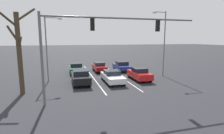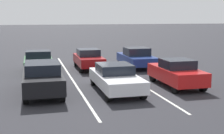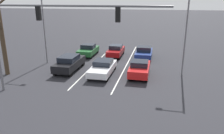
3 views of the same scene
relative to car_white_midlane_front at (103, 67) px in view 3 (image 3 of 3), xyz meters
The scene contains 13 objects.
ground_plane 7.59m from the car_white_midlane_front, 90.14° to the right, with size 240.00×240.00×0.00m, color #28282D.
lane_stripe_left_divider 4.92m from the car_white_midlane_front, 112.17° to the right, with size 0.12×18.09×0.01m, color silver.
lane_stripe_center_divider 4.91m from the car_white_midlane_front, 68.24° to the right, with size 0.12×18.09×0.01m, color silver.
car_white_midlane_front is the anchor object (origin of this frame).
car_red_leftlane_front 3.60m from the car_white_midlane_front, behind, with size 1.82×4.16×1.52m.
car_black_rightlane_front 3.70m from the car_white_midlane_front, ahead, with size 1.87×4.75×1.61m.
car_darkgreen_rightlane_second 7.73m from the car_white_midlane_front, 61.11° to the right, with size 1.90×4.01×1.50m.
car_maroon_midlane_second 7.15m from the car_white_midlane_front, 88.95° to the right, with size 1.73×4.12×1.48m.
car_navy_leftlane_second 7.76m from the car_white_midlane_front, 116.90° to the right, with size 1.94×4.33×1.52m.
traffic_signal_gantry 7.81m from the car_white_midlane_front, 61.45° to the left, with size 13.08×0.37×7.04m.
street_lamp_right_shoulder 8.40m from the car_white_midlane_front, 18.94° to the right, with size 1.97×0.24×7.64m.
street_lamp_left_shoulder 8.70m from the car_white_midlane_front, 168.74° to the right, with size 1.93×0.24×8.65m.
bare_tree_near 10.07m from the car_white_midlane_front, 12.21° to the left, with size 2.71×2.07×7.91m.
Camera 3 is at (-5.23, 27.37, 7.25)m, focal length 35.00 mm.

